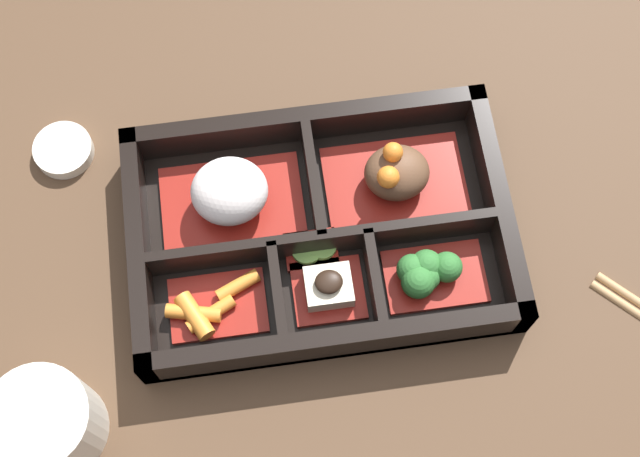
{
  "coord_description": "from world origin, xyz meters",
  "views": [
    {
      "loc": [
        -0.04,
        -0.26,
        0.7
      ],
      "look_at": [
        0.0,
        0.0,
        0.03
      ],
      "focal_mm": 50.0,
      "sensor_mm": 36.0,
      "label": 1
    }
  ],
  "objects": [
    {
      "name": "bowl_carrots",
      "position": [
        -0.09,
        -0.05,
        0.02
      ],
      "size": [
        0.08,
        0.06,
        0.02
      ],
      "color": "maroon",
      "rests_on": "bento_base"
    },
    {
      "name": "bowl_pickles",
      "position": [
        -0.01,
        -0.01,
        0.01
      ],
      "size": [
        0.04,
        0.03,
        0.01
      ],
      "color": "maroon",
      "rests_on": "bento_base"
    },
    {
      "name": "ground_plane",
      "position": [
        0.0,
        0.0,
        0.0
      ],
      "size": [
        3.0,
        3.0,
        0.0
      ],
      "primitive_type": "plane",
      "color": "#4C3523"
    },
    {
      "name": "sauce_dish",
      "position": [
        -0.21,
        0.11,
        0.01
      ],
      "size": [
        0.05,
        0.05,
        0.01
      ],
      "color": "beige",
      "rests_on": "ground_plane"
    },
    {
      "name": "bowl_tofu",
      "position": [
        -0.0,
        -0.05,
        0.02
      ],
      "size": [
        0.06,
        0.05,
        0.03
      ],
      "color": "maroon",
      "rests_on": "bento_base"
    },
    {
      "name": "bowl_stew",
      "position": [
        0.07,
        0.04,
        0.03
      ],
      "size": [
        0.12,
        0.08,
        0.05
      ],
      "color": "maroon",
      "rests_on": "bento_base"
    },
    {
      "name": "tea_cup",
      "position": [
        -0.22,
        -0.13,
        0.03
      ],
      "size": [
        0.08,
        0.08,
        0.07
      ],
      "color": "beige",
      "rests_on": "ground_plane"
    },
    {
      "name": "bowl_rice",
      "position": [
        -0.07,
        0.04,
        0.03
      ],
      "size": [
        0.12,
        0.08,
        0.05
      ],
      "color": "maroon",
      "rests_on": "bento_base"
    },
    {
      "name": "bowl_greens",
      "position": [
        0.08,
        -0.05,
        0.02
      ],
      "size": [
        0.08,
        0.05,
        0.03
      ],
      "color": "maroon",
      "rests_on": "bento_base"
    },
    {
      "name": "bento_rim",
      "position": [
        -0.0,
        -0.0,
        0.02
      ],
      "size": [
        0.31,
        0.21,
        0.05
      ],
      "color": "black",
      "rests_on": "ground_plane"
    },
    {
      "name": "bento_base",
      "position": [
        0.0,
        0.0,
        0.01
      ],
      "size": [
        0.31,
        0.21,
        0.01
      ],
      "color": "black",
      "rests_on": "ground_plane"
    }
  ]
}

